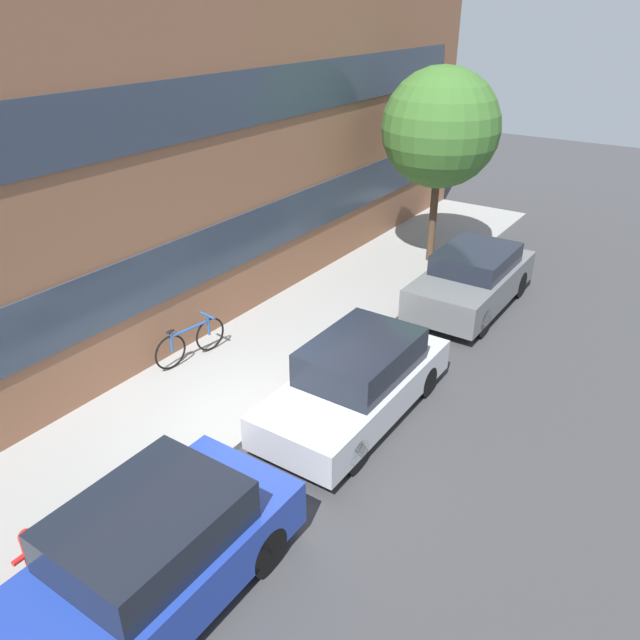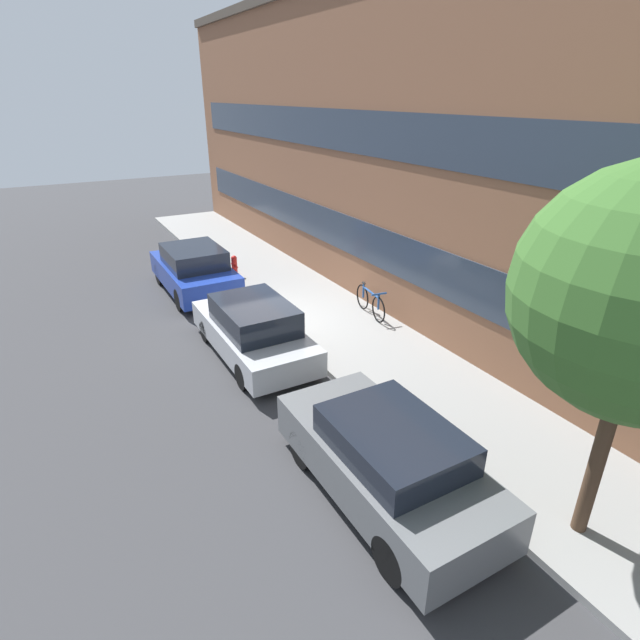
% 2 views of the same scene
% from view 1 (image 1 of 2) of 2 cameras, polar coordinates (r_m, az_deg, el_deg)
% --- Properties ---
extents(ground_plane, '(56.00, 56.00, 0.00)m').
position_cam_1_polar(ground_plane, '(10.81, -5.03, -9.85)').
color(ground_plane, '#38383A').
extents(sidewalk_strip, '(28.00, 2.98, 0.13)m').
position_cam_1_polar(sidewalk_strip, '(11.62, -10.84, -6.98)').
color(sidewalk_strip, gray).
rests_on(sidewalk_strip, ground_plane).
extents(rowhouse_facade, '(28.00, 1.02, 8.62)m').
position_cam_1_polar(rowhouse_facade, '(11.37, -20.03, 14.60)').
color(rowhouse_facade, brown).
rests_on(rowhouse_facade, ground_plane).
extents(parked_car_blue, '(3.98, 1.79, 1.48)m').
position_cam_1_polar(parked_car_blue, '(7.97, -15.68, -20.49)').
color(parked_car_blue, '#1E3899').
rests_on(parked_car_blue, ground_plane).
extents(parked_car_silver, '(4.07, 1.68, 1.40)m').
position_cam_1_polar(parked_car_silver, '(10.78, 3.42, -5.52)').
color(parked_car_silver, '#B2B5BA').
rests_on(parked_car_silver, ground_plane).
extents(parked_car_grey, '(3.95, 1.72, 1.40)m').
position_cam_1_polar(parked_car_grey, '(14.98, 13.75, 3.67)').
color(parked_car_grey, slate).
rests_on(parked_car_grey, ground_plane).
extents(fire_hydrant, '(0.48, 0.27, 0.70)m').
position_cam_1_polar(fire_hydrant, '(8.90, -24.93, -18.64)').
color(fire_hydrant, red).
rests_on(fire_hydrant, sidewalk_strip).
extents(bicycle, '(1.67, 0.44, 0.81)m').
position_cam_1_polar(bicycle, '(12.53, -11.73, -1.87)').
color(bicycle, black).
rests_on(bicycle, sidewalk_strip).
extents(street_tree, '(2.97, 2.97, 5.01)m').
position_cam_1_polar(street_tree, '(16.57, 10.98, 16.84)').
color(street_tree, '#473323').
rests_on(street_tree, sidewalk_strip).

